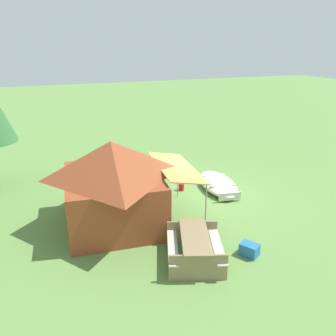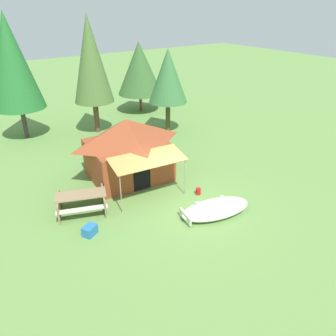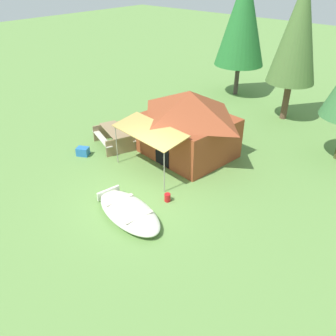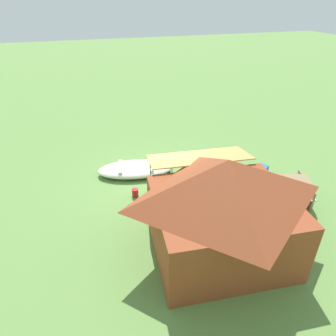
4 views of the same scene
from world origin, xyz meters
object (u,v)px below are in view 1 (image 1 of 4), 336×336
object	(u,v)px
fuel_can	(181,187)
picnic_table	(195,245)
beached_rowboat	(218,184)
canvas_cabin_tent	(113,182)
cooler_box	(249,250)

from	to	relation	value
fuel_can	picnic_table	bearing A→B (deg)	160.42
beached_rowboat	canvas_cabin_tent	bearing A→B (deg)	105.20
cooler_box	beached_rowboat	bearing A→B (deg)	-18.95
cooler_box	fuel_can	world-z (taller)	cooler_box
beached_rowboat	picnic_table	size ratio (longest dim) A/B	1.34
beached_rowboat	fuel_can	bearing A→B (deg)	76.02
canvas_cabin_tent	cooler_box	distance (m)	4.53
beached_rowboat	fuel_can	size ratio (longest dim) A/B	10.50
picnic_table	cooler_box	size ratio (longest dim) A/B	4.65
canvas_cabin_tent	beached_rowboat	bearing A→B (deg)	-74.80
beached_rowboat	picnic_table	distance (m)	5.06
picnic_table	canvas_cabin_tent	bearing A→B (deg)	27.33
beached_rowboat	canvas_cabin_tent	size ratio (longest dim) A/B	0.66
cooler_box	picnic_table	bearing A→B (deg)	77.14
beached_rowboat	cooler_box	world-z (taller)	beached_rowboat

